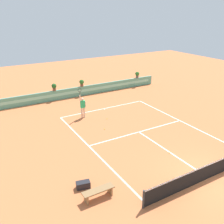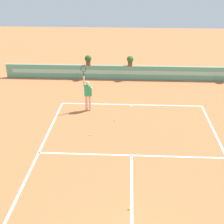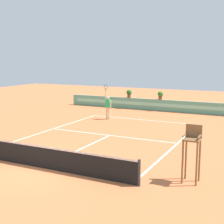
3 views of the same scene
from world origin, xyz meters
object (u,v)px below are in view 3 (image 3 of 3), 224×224
object	(u,v)px
tennis_ball_near_baseline	(78,149)
tennis_ball_mid_court	(120,124)
tennis_ball_by_sideline	(94,126)
tennis_player	(108,105)
potted_plant_centre	(160,95)
potted_plant_left	(129,93)
umpire_chair	(192,147)

from	to	relation	value
tennis_ball_near_baseline	tennis_ball_mid_court	bearing A→B (deg)	96.70
tennis_ball_mid_court	tennis_ball_by_sideline	distance (m)	1.96
tennis_player	tennis_ball_by_sideline	distance (m)	3.10
potted_plant_centre	potted_plant_left	bearing A→B (deg)	180.00
umpire_chair	tennis_player	xyz separation A→B (m)	(-8.42, 9.71, -0.29)
tennis_ball_near_baseline	tennis_ball_mid_court	distance (m)	6.73
tennis_player	tennis_ball_near_baseline	world-z (taller)	tennis_player
tennis_ball_near_baseline	potted_plant_left	world-z (taller)	potted_plant_left
umpire_chair	tennis_player	size ratio (longest dim) A/B	0.83
umpire_chair	tennis_player	world-z (taller)	tennis_player
tennis_player	potted_plant_left	bearing A→B (deg)	96.49
umpire_chair	potted_plant_left	distance (m)	17.62
potted_plant_centre	potted_plant_left	distance (m)	2.95
tennis_ball_near_baseline	tennis_ball_mid_court	size ratio (longest dim) A/B	1.00
tennis_ball_mid_court	potted_plant_centre	distance (m)	6.88
tennis_player	tennis_ball_mid_court	size ratio (longest dim) A/B	38.01
potted_plant_centre	potted_plant_left	xyz separation A→B (m)	(-2.95, 0.00, 0.00)
tennis_player	tennis_ball_by_sideline	bearing A→B (deg)	-81.13
umpire_chair	tennis_player	bearing A→B (deg)	130.94
tennis_ball_near_baseline	potted_plant_centre	xyz separation A→B (m)	(-0.02, 13.39, 1.38)
tennis_player	potted_plant_centre	xyz separation A→B (m)	(2.33, 5.42, 0.36)
tennis_player	tennis_ball_by_sideline	size ratio (longest dim) A/B	38.01
potted_plant_centre	umpire_chair	bearing A→B (deg)	-68.07
tennis_ball_mid_court	potted_plant_centre	size ratio (longest dim) A/B	0.09
potted_plant_left	tennis_player	bearing A→B (deg)	-83.51
potted_plant_centre	tennis_player	bearing A→B (deg)	-113.31
umpire_chair	potted_plant_centre	bearing A→B (deg)	111.93
umpire_chair	tennis_ball_near_baseline	size ratio (longest dim) A/B	31.47
tennis_ball_near_baseline	tennis_ball_by_sideline	bearing A→B (deg)	110.52
tennis_player	tennis_ball_mid_court	world-z (taller)	tennis_player
tennis_ball_mid_court	tennis_ball_by_sideline	bearing A→B (deg)	-124.77
tennis_ball_near_baseline	potted_plant_centre	world-z (taller)	potted_plant_centre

